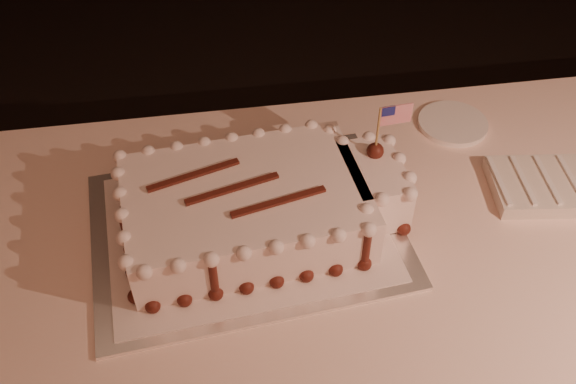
{
  "coord_description": "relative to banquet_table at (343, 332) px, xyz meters",
  "views": [
    {
      "loc": [
        -0.26,
        -0.2,
        1.67
      ],
      "look_at": [
        -0.13,
        0.62,
        0.84
      ],
      "focal_mm": 40.0,
      "sensor_mm": 36.0,
      "label": 1
    }
  ],
  "objects": [
    {
      "name": "cake_board",
      "position": [
        -0.21,
        0.02,
        0.38
      ],
      "size": [
        0.62,
        0.48,
        0.01
      ],
      "primitive_type": "cube",
      "rotation": [
        0.0,
        0.0,
        0.09
      ],
      "color": "white",
      "rests_on": "banquet_table"
    },
    {
      "name": "side_plate",
      "position": [
        0.29,
        0.26,
        0.38
      ],
      "size": [
        0.16,
        0.16,
        0.01
      ],
      "primitive_type": "cylinder",
      "color": "white",
      "rests_on": "banquet_table"
    },
    {
      "name": "sheet_cake",
      "position": [
        -0.18,
        0.02,
        0.44
      ],
      "size": [
        0.56,
        0.35,
        0.22
      ],
      "color": "white",
      "rests_on": "doily"
    },
    {
      "name": "doily",
      "position": [
        -0.21,
        0.02,
        0.38
      ],
      "size": [
        0.55,
        0.44,
        0.0
      ],
      "primitive_type": "cube",
      "rotation": [
        0.0,
        0.0,
        0.09
      ],
      "color": "white",
      "rests_on": "cake_board"
    },
    {
      "name": "banquet_table",
      "position": [
        0.0,
        0.0,
        0.0
      ],
      "size": [
        2.4,
        0.8,
        0.75
      ],
      "primitive_type": "cube",
      "color": "#FFD7C5",
      "rests_on": "ground"
    },
    {
      "name": "napkin_stack",
      "position": [
        0.4,
        0.03,
        0.39
      ],
      "size": [
        0.23,
        0.18,
        0.04
      ],
      "color": "silver",
      "rests_on": "banquet_table"
    }
  ]
}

